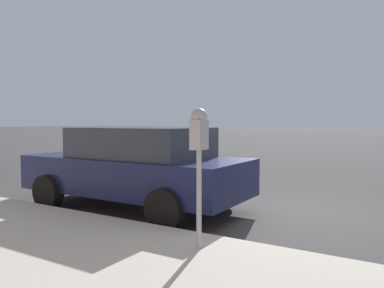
# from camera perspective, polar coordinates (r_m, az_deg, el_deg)

# --- Properties ---
(ground_plane) EXTENTS (220.00, 220.00, 0.00)m
(ground_plane) POSITION_cam_1_polar(r_m,az_deg,el_deg) (6.91, 13.08, -10.24)
(ground_plane) COLOR #3D3A3A
(parking_meter) EXTENTS (0.21, 0.19, 1.60)m
(parking_meter) POSITION_cam_1_polar(r_m,az_deg,el_deg) (4.23, 1.09, 0.37)
(parking_meter) COLOR gray
(parking_meter) RESTS_ON sidewalk
(car_navy) EXTENTS (2.01, 4.27, 1.52)m
(car_navy) POSITION_cam_1_polar(r_m,az_deg,el_deg) (7.05, -8.51, -3.36)
(car_navy) COLOR #14193D
(car_navy) RESTS_ON ground_plane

